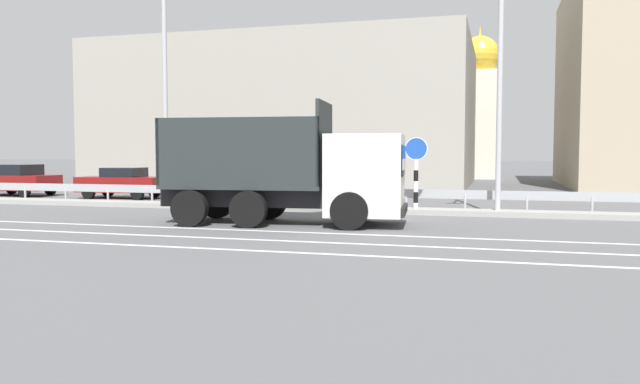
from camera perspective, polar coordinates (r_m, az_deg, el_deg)
name	(u,v)px	position (r m, az deg, el deg)	size (l,w,h in m)	color
ground_plane	(354,221)	(19.31, 3.16, -2.65)	(320.00, 320.00, 0.00)	#565659
lane_strip_0	(260,231)	(16.89, -5.51, -3.55)	(61.32, 0.16, 0.01)	silver
lane_strip_1	(235,239)	(15.38, -7.75, -4.26)	(61.32, 0.16, 0.01)	silver
lane_strip_2	(206,248)	(13.95, -10.40, -5.09)	(61.32, 0.16, 0.01)	silver
median_island	(372,210)	(22.05, 4.79, -1.65)	(33.72, 1.10, 0.18)	gray
median_guardrail	(378,194)	(23.11, 5.33, -0.22)	(61.32, 0.09, 0.78)	#9EA0A5
dump_truck	(314,179)	(18.25, -0.51, 1.20)	(7.34, 3.21, 3.58)	silver
median_road_sign	(416,173)	(21.73, 8.77, 1.74)	(0.79, 0.16, 2.64)	white
street_lamp_1	(163,64)	(24.76, -14.16, 11.26)	(0.70, 2.06, 9.95)	#ADADB2
street_lamp_2	(500,65)	(21.62, 16.14, 11.07)	(0.70, 2.13, 8.98)	#ADADB2
parked_car_1	(18,180)	(34.02, -25.90, 0.99)	(4.00, 2.02, 1.54)	maroon
parked_car_2	(122,183)	(30.30, -17.62, 0.83)	(4.04, 1.94, 1.43)	maroon
parked_car_3	(229,183)	(28.05, -8.36, 0.83)	(3.94, 2.03, 1.56)	black
background_building_0	(293,116)	(43.54, -2.45, 6.91)	(24.00, 15.27, 9.27)	gray
church_tower	(479,109)	(53.36, 14.32, 7.33)	(3.60, 3.60, 12.55)	silver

